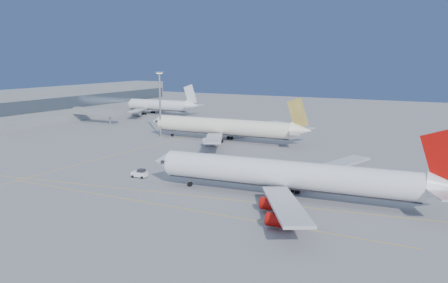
% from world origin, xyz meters
% --- Properties ---
extents(ground, '(500.00, 500.00, 0.00)m').
position_xyz_m(ground, '(0.00, 0.00, 0.00)').
color(ground, slate).
rests_on(ground, ground).
extents(terminal, '(18.40, 110.00, 15.00)m').
position_xyz_m(terminal, '(-114.93, 85.00, 7.51)').
color(terminal, gray).
rests_on(terminal, ground).
extents(jet_bridge, '(23.60, 3.60, 6.90)m').
position_xyz_m(jet_bridge, '(-93.11, 72.00, 5.17)').
color(jet_bridge, gray).
rests_on(jet_bridge, ground).
extents(taxiway_lines, '(118.86, 140.00, 0.02)m').
position_xyz_m(taxiway_lines, '(-14.71, 6.34, 0.01)').
color(taxiway_lines, '#DEAE0C').
rests_on(taxiway_lines, ground).
extents(airliner_virgin, '(65.57, 58.76, 16.17)m').
position_xyz_m(airliner_virgin, '(22.63, 2.43, 4.88)').
color(airliner_virgin, white).
rests_on(airliner_virgin, ground).
extents(airliner_etihad, '(61.40, 56.83, 16.05)m').
position_xyz_m(airliner_etihad, '(-22.39, 58.43, 4.89)').
color(airliner_etihad, white).
rests_on(airliner_etihad, ground).
extents(airliner_third, '(57.88, 53.39, 15.54)m').
position_xyz_m(airliner_third, '(-95.30, 112.57, 4.70)').
color(airliner_third, white).
rests_on(airliner_third, ground).
extents(pushback_tug, '(3.89, 2.54, 2.11)m').
position_xyz_m(pushback_tug, '(-16.13, 2.10, 0.98)').
color(pushback_tug, white).
rests_on(pushback_tug, ground).
extents(light_mast, '(2.04, 2.04, 23.54)m').
position_xyz_m(light_mast, '(-47.85, 55.54, 13.90)').
color(light_mast, gray).
rests_on(light_mast, ground).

